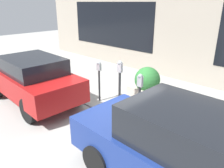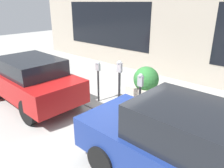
{
  "view_description": "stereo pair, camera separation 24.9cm",
  "coord_description": "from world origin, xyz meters",
  "px_view_note": "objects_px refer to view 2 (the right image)",
  "views": [
    {
      "loc": [
        -4.34,
        4.34,
        3.3
      ],
      "look_at": [
        0.0,
        -0.14,
        0.95
      ],
      "focal_mm": 35.0,
      "sensor_mm": 36.0,
      "label": 1
    },
    {
      "loc": [
        -4.16,
        4.51,
        3.3
      ],
      "look_at": [
        0.0,
        -0.14,
        0.95
      ],
      "focal_mm": 35.0,
      "sensor_mm": 36.0,
      "label": 2
    }
  ],
  "objects_px": {
    "parking_meter_second": "(119,78)",
    "parked_car_middle": "(30,79)",
    "parking_meter_middle": "(98,75)",
    "parking_meter_nearest": "(140,89)",
    "parked_car_front": "(187,148)",
    "planter_box": "(146,85)"
  },
  "relations": [
    {
      "from": "parked_car_middle",
      "to": "planter_box",
      "type": "bearing_deg",
      "value": -133.68
    },
    {
      "from": "parking_meter_nearest",
      "to": "parked_car_middle",
      "type": "distance_m",
      "value": 3.72
    },
    {
      "from": "parking_meter_middle",
      "to": "planter_box",
      "type": "height_order",
      "value": "parking_meter_middle"
    },
    {
      "from": "parked_car_front",
      "to": "planter_box",
      "type": "bearing_deg",
      "value": -44.96
    },
    {
      "from": "planter_box",
      "to": "parked_car_middle",
      "type": "relative_size",
      "value": 0.3
    },
    {
      "from": "parking_meter_nearest",
      "to": "planter_box",
      "type": "bearing_deg",
      "value": -64.55
    },
    {
      "from": "parking_meter_nearest",
      "to": "parked_car_front",
      "type": "distance_m",
      "value": 2.7
    },
    {
      "from": "parking_meter_nearest",
      "to": "planter_box",
      "type": "distance_m",
      "value": 1.34
    },
    {
      "from": "parking_meter_middle",
      "to": "parked_car_middle",
      "type": "bearing_deg",
      "value": 44.63
    },
    {
      "from": "planter_box",
      "to": "parked_car_middle",
      "type": "bearing_deg",
      "value": 44.65
    },
    {
      "from": "parked_car_middle",
      "to": "parking_meter_middle",
      "type": "bearing_deg",
      "value": -133.71
    },
    {
      "from": "parking_meter_second",
      "to": "parked_car_middle",
      "type": "distance_m",
      "value": 3.03
    },
    {
      "from": "planter_box",
      "to": "parked_car_front",
      "type": "relative_size",
      "value": 0.29
    },
    {
      "from": "parking_meter_nearest",
      "to": "parking_meter_middle",
      "type": "distance_m",
      "value": 1.73
    },
    {
      "from": "planter_box",
      "to": "parked_car_middle",
      "type": "xyz_separation_m",
      "value": [
        2.8,
        2.77,
        0.28
      ]
    },
    {
      "from": "parking_meter_nearest",
      "to": "parked_car_front",
      "type": "relative_size",
      "value": 0.33
    },
    {
      "from": "planter_box",
      "to": "parked_car_front",
      "type": "height_order",
      "value": "parked_car_front"
    },
    {
      "from": "planter_box",
      "to": "parked_car_middle",
      "type": "distance_m",
      "value": 3.95
    },
    {
      "from": "planter_box",
      "to": "parked_car_middle",
      "type": "height_order",
      "value": "parked_car_middle"
    },
    {
      "from": "parking_meter_second",
      "to": "parked_car_middle",
      "type": "relative_size",
      "value": 0.39
    },
    {
      "from": "parking_meter_middle",
      "to": "planter_box",
      "type": "bearing_deg",
      "value": -135.31
    },
    {
      "from": "parking_meter_nearest",
      "to": "parking_meter_second",
      "type": "xyz_separation_m",
      "value": [
        0.84,
        -0.06,
        0.13
      ]
    }
  ]
}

